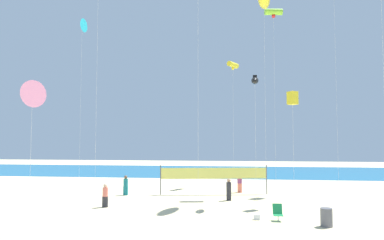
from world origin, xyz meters
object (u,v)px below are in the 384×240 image
kite_yellow_tube (233,65)px  kite_lime_tube (273,13)px  beach_handbag (257,217)px  folding_beach_chair (278,212)px  kite_pink_delta (32,94)px  beachgoer_coral_shirt (105,195)px  kite_yellow_box (293,98)px  trash_barrel (326,217)px  kite_black_inflatable (255,81)px  volleyball_net (214,174)px  beachgoer_charcoal_shirt (229,189)px  kite_cyan_delta (82,26)px  beachgoer_teal_shirt (126,185)px  beachgoer_plum_shirt (240,182)px

kite_yellow_tube → kite_lime_tube: bearing=-52.7°
beach_handbag → kite_yellow_tube: kite_yellow_tube is taller
folding_beach_chair → kite_pink_delta: 15.38m
beachgoer_coral_shirt → kite_yellow_box: size_ratio=0.20×
folding_beach_chair → trash_barrel: size_ratio=0.94×
beachgoer_coral_shirt → beach_handbag: 10.13m
beach_handbag → kite_black_inflatable: kite_black_inflatable is taller
volleyball_net → kite_yellow_box: size_ratio=1.11×
folding_beach_chair → trash_barrel: trash_barrel is taller
beach_handbag → volleyball_net: bearing=108.2°
beachgoer_charcoal_shirt → kite_lime_tube: bearing=64.7°
folding_beach_chair → kite_yellow_tube: kite_yellow_tube is taller
folding_beach_chair → beachgoer_charcoal_shirt: bearing=108.2°
trash_barrel → kite_pink_delta: kite_pink_delta is taller
kite_cyan_delta → kite_yellow_box: (19.82, -8.97, -9.05)m
kite_cyan_delta → volleyball_net: bearing=-19.7°
beachgoer_teal_shirt → kite_black_inflatable: 13.23m
volleyball_net → kite_yellow_tube: 12.36m
beachgoer_coral_shirt → beach_handbag: (9.79, -2.48, -0.69)m
folding_beach_chair → kite_yellow_tube: size_ratio=0.07×
beachgoer_coral_shirt → kite_cyan_delta: (-7.14, 11.37, 15.63)m
kite_lime_tube → beachgoer_charcoal_shirt: bearing=-132.0°
beachgoer_teal_shirt → kite_yellow_box: 14.71m
beachgoer_plum_shirt → trash_barrel: (4.22, -11.29, -0.43)m
folding_beach_chair → volleyball_net: 9.80m
kite_yellow_box → folding_beach_chair: bearing=-109.5°
trash_barrel → kite_cyan_delta: (-20.39, 15.00, 15.99)m
beachgoer_teal_shirt → volleyball_net: size_ratio=0.18×
kite_yellow_box → beach_handbag: bearing=-120.6°
kite_yellow_box → kite_black_inflatable: kite_black_inflatable is taller
trash_barrel → volleyball_net: 11.88m
beachgoer_charcoal_shirt → beachgoer_teal_shirt: 8.51m
kite_cyan_delta → kite_yellow_tube: 16.31m
kite_yellow_box → trash_barrel: bearing=-84.6°
volleyball_net → kite_lime_tube: bearing=17.2°
kite_lime_tube → volleyball_net: bearing=-162.8°
beachgoer_charcoal_shirt → beach_handbag: (1.63, -6.04, -0.71)m
kite_cyan_delta → beach_handbag: bearing=-39.3°
volleyball_net → kite_yellow_box: (5.78, -3.94, 5.77)m
trash_barrel → beach_handbag: trash_barrel is taller
kite_yellow_box → beachgoer_coral_shirt: bearing=-169.3°
kite_yellow_tube → folding_beach_chair: bearing=-81.0°
folding_beach_chair → kite_cyan_delta: (-18.07, 13.89, 16.00)m
beachgoer_teal_shirt → kite_pink_delta: (-2.65, -9.12, 6.23)m
beachgoer_teal_shirt → volleyball_net: volleyball_net is taller
trash_barrel → kite_yellow_tube: size_ratio=0.08×
beach_handbag → kite_yellow_box: kite_yellow_box is taller
beachgoer_plum_shirt → folding_beach_chair: 10.36m
kite_pink_delta → kite_black_inflatable: (12.94, 6.35, 1.61)m
beachgoer_teal_shirt → kite_yellow_box: bearing=-133.1°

